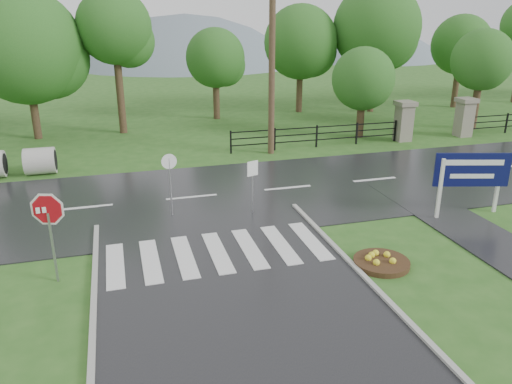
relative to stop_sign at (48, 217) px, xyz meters
name	(u,v)px	position (x,y,z in m)	size (l,w,h in m)	color
ground	(266,357)	(4.51, -4.61, -1.88)	(120.00, 120.00, 0.00)	#2D5D1F
main_road	(192,198)	(4.51, 5.39, -1.88)	(90.00, 8.00, 0.04)	black
walkway	(477,235)	(13.01, -0.61, -1.88)	(2.20, 11.00, 0.04)	#2B2B2D
crosswalk	(218,252)	(4.51, 0.39, -1.82)	(6.50, 2.80, 0.02)	silver
pillar_west	(404,120)	(17.51, 11.39, -0.70)	(1.00, 1.00, 2.24)	gray
pillar_east	(465,116)	(21.51, 11.39, -0.70)	(1.00, 1.00, 2.24)	gray
fence_west	(317,134)	(12.26, 11.39, -1.16)	(9.58, 0.08, 1.20)	black
hills	(162,169)	(8.00, 60.39, -17.42)	(102.00, 48.00, 48.00)	slate
treeline	(173,124)	(5.51, 19.39, -1.88)	(83.20, 5.20, 10.00)	#235C1C
stop_sign	(48,217)	(0.00, 0.00, 0.00)	(1.15, 0.37, 2.70)	#939399
estate_billboard	(472,173)	(13.74, 0.95, -0.29)	(2.56, 0.78, 2.31)	silver
flower_bed	(381,261)	(8.92, -1.61, -1.76)	(1.61, 1.61, 0.32)	#332111
reg_sign_small	(253,176)	(6.39, 3.19, -0.46)	(0.43, 0.16, 1.99)	#939399
reg_sign_round	(170,178)	(3.56, 3.76, -0.42)	(0.54, 0.09, 2.31)	#939399
utility_pole_east	(272,58)	(9.53, 10.89, 2.93)	(1.68, 0.32, 9.46)	#473523
entrance_tree_left	(363,79)	(15.59, 12.89, 1.45)	(3.54, 3.54, 5.13)	#3D2B1C
entrance_tree_right	(482,60)	(23.39, 12.89, 2.30)	(3.64, 3.64, 6.04)	#3D2B1C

